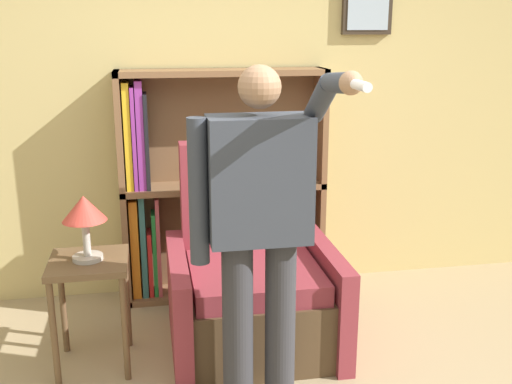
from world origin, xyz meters
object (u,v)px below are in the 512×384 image
(armchair, at_px, (251,285))
(person_standing, at_px, (259,224))
(side_table, at_px, (90,280))
(table_lamp, at_px, (84,213))
(bookcase, at_px, (202,187))

(armchair, height_order, person_standing, person_standing)
(side_table, xyz_separation_m, table_lamp, (0.00, -0.00, 0.39))
(person_standing, xyz_separation_m, side_table, (-0.84, 0.59, -0.47))
(person_standing, bearing_deg, side_table, 145.12)
(bookcase, xyz_separation_m, side_table, (-0.71, -0.85, -0.27))
(bookcase, xyz_separation_m, armchair, (0.22, -0.72, -0.43))
(side_table, distance_m, table_lamp, 0.39)
(armchair, xyz_separation_m, person_standing, (-0.09, -0.71, 0.63))
(person_standing, relative_size, table_lamp, 4.74)
(bookcase, xyz_separation_m, person_standing, (0.14, -1.44, 0.20))
(side_table, bearing_deg, person_standing, -34.88)
(armchair, xyz_separation_m, side_table, (-0.93, -0.12, 0.16))
(bookcase, bearing_deg, table_lamp, -129.77)
(armchair, relative_size, side_table, 1.85)
(bookcase, height_order, table_lamp, bookcase)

